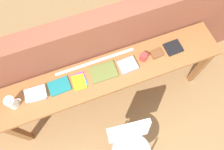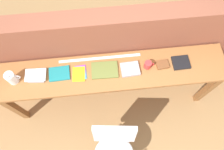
{
  "view_description": "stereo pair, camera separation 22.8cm",
  "coord_description": "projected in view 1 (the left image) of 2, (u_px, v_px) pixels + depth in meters",
  "views": [
    {
      "loc": [
        -0.31,
        -0.58,
        3.0
      ],
      "look_at": [
        0.0,
        0.25,
        0.9
      ],
      "focal_mm": 35.0,
      "sensor_mm": 36.0,
      "label": 1
    },
    {
      "loc": [
        -0.09,
        -0.63,
        3.0
      ],
      "look_at": [
        0.0,
        0.25,
        0.9
      ],
      "focal_mm": 35.0,
      "sensor_mm": 36.0,
      "label": 2
    }
  ],
  "objects": [
    {
      "name": "book_repair_rightmost",
      "position": [
        173.0,
        48.0,
        2.42
      ],
      "size": [
        0.19,
        0.16,
        0.02
      ],
      "primitive_type": "cube",
      "rotation": [
        0.0,
        0.0,
        0.02
      ],
      "color": "black",
      "rests_on": "sideboard"
    },
    {
      "name": "ruler_metal_back_edge",
      "position": [
        95.0,
        62.0,
        2.36
      ],
      "size": [
        0.89,
        0.03,
        0.0
      ],
      "primitive_type": "cube",
      "color": "silver",
      "rests_on": "sideboard"
    },
    {
      "name": "sideboard",
      "position": [
        110.0,
        77.0,
        2.45
      ],
      "size": [
        2.5,
        0.44,
        0.88
      ],
      "color": "#996033",
      "rests_on": "ground"
    },
    {
      "name": "leather_journal_brown",
      "position": [
        157.0,
        53.0,
        2.39
      ],
      "size": [
        0.14,
        0.11,
        0.02
      ],
      "primitive_type": "cube",
      "rotation": [
        0.0,
        0.0,
        0.08
      ],
      "color": "brown",
      "rests_on": "sideboard"
    },
    {
      "name": "pamphlet_pile_colourful",
      "position": [
        80.0,
        81.0,
        2.27
      ],
      "size": [
        0.16,
        0.19,
        0.01
      ],
      "color": "green",
      "rests_on": "sideboard"
    },
    {
      "name": "pitcher_white",
      "position": [
        12.0,
        103.0,
        2.11
      ],
      "size": [
        0.14,
        0.1,
        0.18
      ],
      "color": "white",
      "rests_on": "sideboard"
    },
    {
      "name": "book_open_centre",
      "position": [
        103.0,
        72.0,
        2.31
      ],
      "size": [
        0.29,
        0.2,
        0.02
      ],
      "primitive_type": "cube",
      "rotation": [
        0.0,
        0.0,
        -0.03
      ],
      "color": "olive",
      "rests_on": "sideboard"
    },
    {
      "name": "chair_white_moulded",
      "position": [
        130.0,
        145.0,
        2.37
      ],
      "size": [
        0.49,
        0.5,
        0.89
      ],
      "color": "silver",
      "rests_on": "ground"
    },
    {
      "name": "ground_plane",
      "position": [
        118.0,
        116.0,
        3.02
      ],
      "size": [
        40.0,
        40.0,
        0.0
      ],
      "primitive_type": "plane",
      "color": "#9E7547"
    },
    {
      "name": "brick_wall_back",
      "position": [
        101.0,
        54.0,
        2.62
      ],
      "size": [
        6.0,
        0.2,
        1.38
      ],
      "primitive_type": "cube",
      "color": "brown",
      "rests_on": "ground"
    },
    {
      "name": "book_stack_leftmost",
      "position": [
        36.0,
        94.0,
        2.2
      ],
      "size": [
        0.22,
        0.16,
        0.04
      ],
      "color": "#9E9EA3",
      "rests_on": "sideboard"
    },
    {
      "name": "magazine_cycling",
      "position": [
        59.0,
        86.0,
        2.24
      ],
      "size": [
        0.22,
        0.17,
        0.02
      ],
      "primitive_type": "cube",
      "rotation": [
        0.0,
        0.0,
        0.04
      ],
      "color": "#19757A",
      "rests_on": "sideboard"
    },
    {
      "name": "book_grey_hardcover",
      "position": [
        128.0,
        65.0,
        2.33
      ],
      "size": [
        0.2,
        0.17,
        0.03
      ],
      "primitive_type": "cube",
      "rotation": [
        0.0,
        0.0,
        0.05
      ],
      "color": "#9E9EA3",
      "rests_on": "sideboard"
    },
    {
      "name": "mug",
      "position": [
        144.0,
        57.0,
        2.34
      ],
      "size": [
        0.11,
        0.08,
        0.09
      ],
      "color": "red",
      "rests_on": "sideboard"
    }
  ]
}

